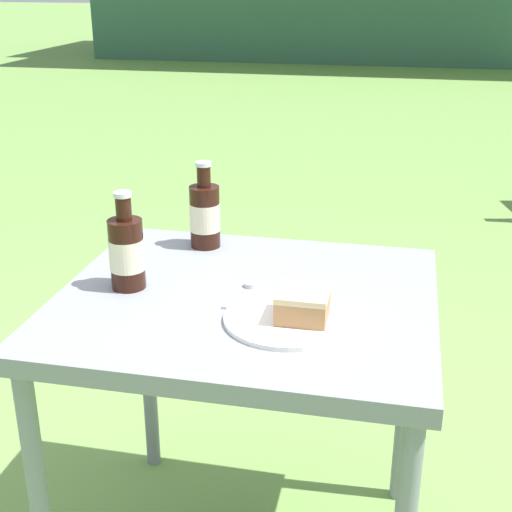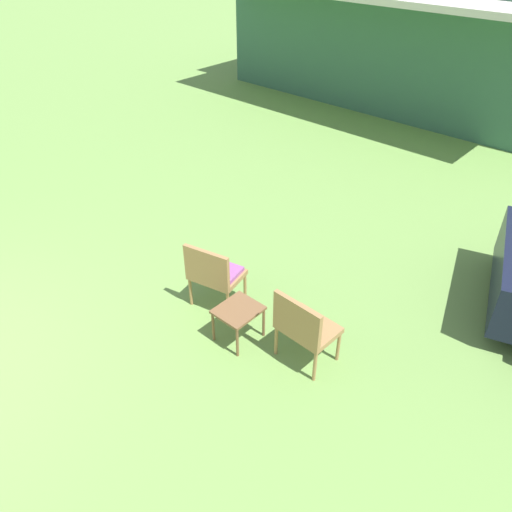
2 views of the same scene
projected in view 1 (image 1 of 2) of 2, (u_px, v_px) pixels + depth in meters
The scene contains 6 objects.
patio_table at pixel (246, 328), 1.55m from camera, with size 0.80×0.71×0.73m.
cake_on_plate at pixel (294, 312), 1.39m from camera, with size 0.25×0.25×0.07m.
cola_bottle_near at pixel (205, 214), 1.76m from camera, with size 0.08×0.08×0.22m.
cola_bottle_far at pixel (127, 252), 1.52m from camera, with size 0.08×0.08×0.22m.
fork at pixel (264, 314), 1.42m from camera, with size 0.18×0.05×0.01m.
loose_bottle_cap at pixel (250, 285), 1.56m from camera, with size 0.03×0.03×0.01m.
Camera 1 is at (0.31, -1.34, 1.37)m, focal length 50.00 mm.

